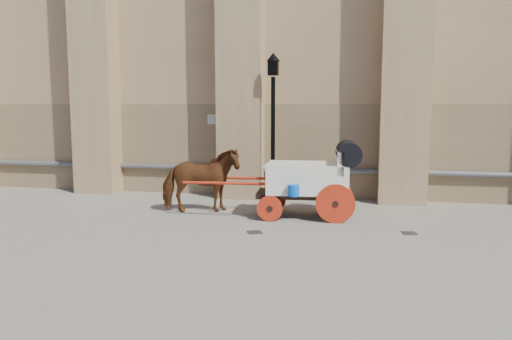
# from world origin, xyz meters

# --- Properties ---
(ground) EXTENTS (90.00, 90.00, 0.00)m
(ground) POSITION_xyz_m (0.00, 0.00, 0.00)
(ground) COLOR slate
(ground) RESTS_ON ground
(horse) EXTENTS (2.31, 1.54, 1.79)m
(horse) POSITION_xyz_m (-1.55, 1.08, 0.90)
(horse) COLOR brown
(horse) RESTS_ON ground
(carriage) EXTENTS (4.68, 1.74, 2.01)m
(carriage) POSITION_xyz_m (1.54, 1.12, 1.08)
(carriage) COLOR black
(carriage) RESTS_ON ground
(street_lamp) EXTENTS (0.42, 0.42, 4.50)m
(street_lamp) POSITION_xyz_m (0.14, 2.96, 2.41)
(street_lamp) COLOR black
(street_lamp) RESTS_ON ground
(drain_grate_near) EXTENTS (0.42, 0.42, 0.01)m
(drain_grate_near) POSITION_xyz_m (0.36, -0.84, 0.01)
(drain_grate_near) COLOR black
(drain_grate_near) RESTS_ON ground
(drain_grate_far) EXTENTS (0.37, 0.37, 0.01)m
(drain_grate_far) POSITION_xyz_m (3.88, -0.21, 0.01)
(drain_grate_far) COLOR black
(drain_grate_far) RESTS_ON ground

